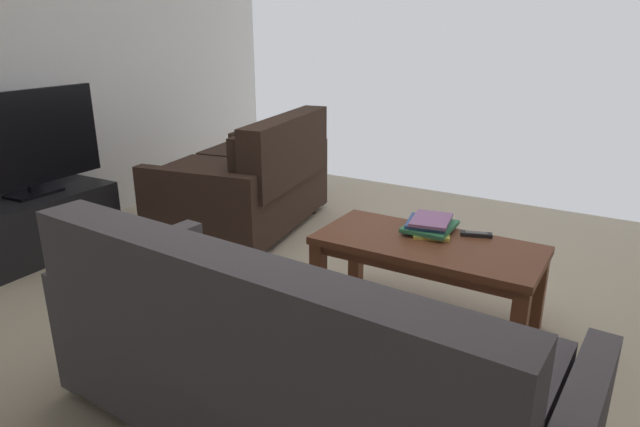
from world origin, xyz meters
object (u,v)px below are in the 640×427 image
at_px(coffee_table, 427,255).
at_px(tv_remote, 476,234).
at_px(sofa_main, 289,361).
at_px(book_stack, 430,225).
at_px(flat_tv, 25,142).
at_px(loveseat_near, 250,182).
at_px(tv_stand, 40,224).

relative_size(coffee_table, tv_remote, 6.80).
bearing_deg(coffee_table, sofa_main, 85.68).
height_order(sofa_main, book_stack, sofa_main).
xyz_separation_m(flat_tv, book_stack, (-2.52, -0.63, -0.29)).
height_order(flat_tv, book_stack, flat_tv).
xyz_separation_m(sofa_main, loveseat_near, (1.56, -1.77, 0.00)).
bearing_deg(tv_remote, flat_tv, 13.91).
distance_m(tv_stand, flat_tv, 0.57).
bearing_deg(book_stack, coffee_table, 107.44).
distance_m(sofa_main, book_stack, 1.29).
distance_m(flat_tv, book_stack, 2.62).
relative_size(flat_tv, book_stack, 3.12).
xyz_separation_m(tv_stand, book_stack, (-2.52, -0.63, 0.27)).
height_order(sofa_main, flat_tv, flat_tv).
relative_size(tv_stand, flat_tv, 0.92).
bearing_deg(coffee_table, book_stack, -72.56).
xyz_separation_m(book_stack, tv_remote, (-0.23, -0.05, -0.02)).
height_order(tv_stand, tv_remote, tv_remote).
height_order(sofa_main, tv_stand, sofa_main).
height_order(tv_stand, book_stack, book_stack).
relative_size(sofa_main, tv_stand, 2.02).
bearing_deg(coffee_table, tv_stand, 10.57).
height_order(coffee_table, tv_remote, tv_remote).
relative_size(flat_tv, tv_remote, 6.45).
distance_m(loveseat_near, book_stack, 1.68).
relative_size(loveseat_near, coffee_table, 1.32).
relative_size(sofa_main, book_stack, 5.79).
xyz_separation_m(loveseat_near, flat_tv, (0.92, 1.12, 0.41)).
distance_m(loveseat_near, flat_tv, 1.51).
relative_size(loveseat_near, flat_tv, 1.39).
bearing_deg(book_stack, tv_stand, 14.00).
xyz_separation_m(loveseat_near, tv_remote, (-1.83, 0.44, 0.09)).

